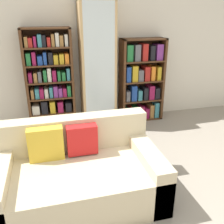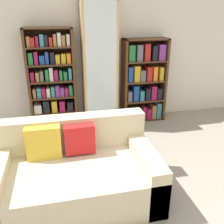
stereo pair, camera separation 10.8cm
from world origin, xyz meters
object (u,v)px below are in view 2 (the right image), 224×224
at_px(bookshelf_right, 144,82).
at_px(display_cabinet, 99,67).
at_px(couch, 75,174).
at_px(bookshelf_left, 52,81).
at_px(wine_bottle, 123,123).

bearing_deg(bookshelf_right, display_cabinet, -178.88).
relative_size(couch, bookshelf_left, 1.02).
bearing_deg(display_cabinet, wine_bottle, -52.52).
height_order(couch, display_cabinet, display_cabinet).
height_order(couch, bookshelf_right, bookshelf_right).
xyz_separation_m(bookshelf_right, wine_bottle, (-0.48, -0.43, -0.56)).
bearing_deg(bookshelf_right, wine_bottle, -138.60).
relative_size(display_cabinet, bookshelf_right, 1.41).
relative_size(bookshelf_left, display_cabinet, 0.81).
distance_m(display_cabinet, wine_bottle, 1.02).
relative_size(couch, display_cabinet, 0.82).
xyz_separation_m(couch, display_cabinet, (0.61, 1.84, 0.74)).
height_order(display_cabinet, wine_bottle, display_cabinet).
distance_m(couch, bookshelf_left, 1.94).
bearing_deg(wine_bottle, display_cabinet, 127.48).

